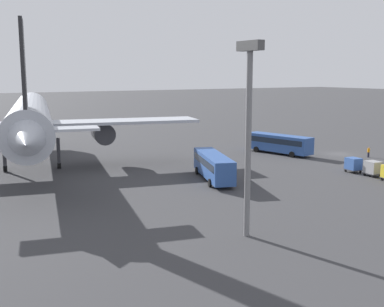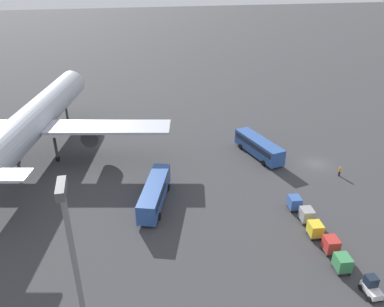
{
  "view_description": "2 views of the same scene",
  "coord_description": "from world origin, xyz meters",
  "px_view_note": "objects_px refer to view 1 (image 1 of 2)",
  "views": [
    {
      "loc": [
        -56.7,
        63.14,
        13.64
      ],
      "look_at": [
        0.75,
        28.9,
        2.46
      ],
      "focal_mm": 45.0,
      "sensor_mm": 36.0,
      "label": 1
    },
    {
      "loc": [
        -52.09,
        34.86,
        31.31
      ],
      "look_at": [
        0.23,
        22.56,
        4.53
      ],
      "focal_mm": 35.0,
      "sensor_mm": 36.0,
      "label": 2
    }
  ],
  "objects_px": {
    "worker_person": "(369,152)",
    "cargo_cart_blue": "(353,164)",
    "cargo_cart_grey": "(373,168)",
    "airplane": "(30,119)",
    "shuttle_bus_near": "(279,142)",
    "shuttle_bus_far": "(213,165)"
  },
  "relations": [
    {
      "from": "shuttle_bus_near",
      "to": "cargo_cart_blue",
      "type": "relative_size",
      "value": 5.7
    },
    {
      "from": "worker_person",
      "to": "cargo_cart_grey",
      "type": "distance_m",
      "value": 15.57
    },
    {
      "from": "airplane",
      "to": "cargo_cart_blue",
      "type": "xyz_separation_m",
      "value": [
        -26.11,
        -37.57,
        -5.98
      ]
    },
    {
      "from": "shuttle_bus_near",
      "to": "worker_person",
      "type": "relative_size",
      "value": 7.14
    },
    {
      "from": "shuttle_bus_near",
      "to": "worker_person",
      "type": "xyz_separation_m",
      "value": [
        -10.24,
        -10.33,
        -1.09
      ]
    },
    {
      "from": "airplane",
      "to": "shuttle_bus_near",
      "type": "xyz_separation_m",
      "value": [
        -8.71,
        -39.16,
        -5.21
      ]
    },
    {
      "from": "shuttle_bus_near",
      "to": "shuttle_bus_far",
      "type": "bearing_deg",
      "value": 106.1
    },
    {
      "from": "shuttle_bus_far",
      "to": "airplane",
      "type": "bearing_deg",
      "value": 62.04
    },
    {
      "from": "worker_person",
      "to": "cargo_cart_blue",
      "type": "xyz_separation_m",
      "value": [
        -7.16,
        11.92,
        0.32
      ]
    },
    {
      "from": "airplane",
      "to": "shuttle_bus_near",
      "type": "relative_size",
      "value": 4.48
    },
    {
      "from": "shuttle_bus_far",
      "to": "worker_person",
      "type": "xyz_separation_m",
      "value": [
        1.03,
        -31.16,
        -1.12
      ]
    },
    {
      "from": "shuttle_bus_far",
      "to": "cargo_cart_blue",
      "type": "distance_m",
      "value": 20.21
    },
    {
      "from": "shuttle_bus_far",
      "to": "cargo_cart_blue",
      "type": "bearing_deg",
      "value": -88.14
    },
    {
      "from": "airplane",
      "to": "worker_person",
      "type": "distance_m",
      "value": 53.36
    },
    {
      "from": "airplane",
      "to": "worker_person",
      "type": "height_order",
      "value": "airplane"
    },
    {
      "from": "shuttle_bus_near",
      "to": "cargo_cart_blue",
      "type": "distance_m",
      "value": 17.48
    },
    {
      "from": "airplane",
      "to": "cargo_cart_blue",
      "type": "relative_size",
      "value": 25.5
    },
    {
      "from": "worker_person",
      "to": "shuttle_bus_near",
      "type": "bearing_deg",
      "value": 45.25
    },
    {
      "from": "cargo_cart_grey",
      "to": "worker_person",
      "type": "bearing_deg",
      "value": -48.71
    },
    {
      "from": "shuttle_bus_near",
      "to": "cargo_cart_blue",
      "type": "xyz_separation_m",
      "value": [
        -17.39,
        1.59,
        -0.76
      ]
    },
    {
      "from": "shuttle_bus_near",
      "to": "worker_person",
      "type": "bearing_deg",
      "value": -147.05
    },
    {
      "from": "cargo_cart_grey",
      "to": "cargo_cart_blue",
      "type": "relative_size",
      "value": 1.0
    }
  ]
}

